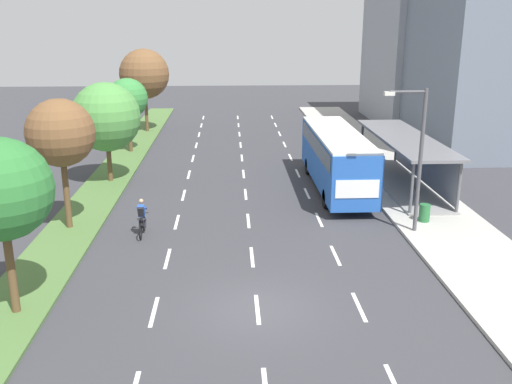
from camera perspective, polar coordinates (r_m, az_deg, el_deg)
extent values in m
plane|color=#38383D|center=(19.68, 0.14, -11.72)|extent=(140.00, 140.00, 0.00)
cube|color=#4C7038|center=(39.13, -13.61, 2.53)|extent=(2.60, 52.00, 0.12)
cube|color=#ADAAA3|center=(39.72, 12.13, 2.86)|extent=(4.50, 52.00, 0.15)
cube|color=white|center=(19.83, -10.23, -11.75)|extent=(0.14, 2.08, 0.01)
cube|color=white|center=(23.82, -8.90, -6.63)|extent=(0.14, 2.08, 0.01)
cube|color=white|center=(27.95, -7.98, -3.00)|extent=(0.14, 2.08, 0.01)
cube|color=white|center=(32.17, -7.30, -0.30)|extent=(0.14, 2.08, 0.01)
cube|color=white|center=(36.44, -6.78, 1.76)|extent=(0.14, 2.08, 0.01)
cube|color=white|center=(40.76, -6.36, 3.39)|extent=(0.14, 2.08, 0.01)
cube|color=white|center=(45.10, -6.03, 4.70)|extent=(0.14, 2.08, 0.01)
cube|color=white|center=(49.47, -5.76, 5.79)|extent=(0.14, 2.08, 0.01)
cube|color=white|center=(53.85, -5.52, 6.69)|extent=(0.14, 2.08, 0.01)
cube|color=white|center=(58.24, -5.33, 7.46)|extent=(0.14, 2.08, 0.01)
cube|color=white|center=(19.68, 0.14, -11.70)|extent=(0.14, 2.08, 0.01)
cube|color=white|center=(23.69, -0.40, -6.55)|extent=(0.14, 2.08, 0.01)
cube|color=white|center=(27.84, -0.78, -2.91)|extent=(0.14, 2.08, 0.01)
cube|color=white|center=(32.07, -1.05, -0.22)|extent=(0.14, 2.08, 0.01)
cube|color=white|center=(36.36, -1.26, 1.84)|extent=(0.14, 2.08, 0.01)
cube|color=white|center=(40.68, -1.43, 3.46)|extent=(0.14, 2.08, 0.01)
cube|color=white|center=(45.03, -1.57, 4.77)|extent=(0.14, 2.08, 0.01)
cube|color=white|center=(49.40, -1.68, 5.85)|extent=(0.14, 2.08, 0.01)
cube|color=white|center=(53.79, -1.77, 6.75)|extent=(0.14, 2.08, 0.01)
cube|color=white|center=(58.19, -1.85, 7.52)|extent=(0.14, 2.08, 0.01)
cube|color=white|center=(20.14, 10.34, -11.29)|extent=(0.14, 2.08, 0.01)
cube|color=white|center=(24.07, 8.00, -6.33)|extent=(0.14, 2.08, 0.01)
cube|color=white|center=(28.16, 6.36, -2.78)|extent=(0.14, 2.08, 0.01)
cube|color=white|center=(32.35, 5.15, -0.13)|extent=(0.14, 2.08, 0.01)
cube|color=white|center=(36.61, 4.22, 1.90)|extent=(0.14, 2.08, 0.01)
cube|color=white|center=(40.91, 3.48, 3.51)|extent=(0.14, 2.08, 0.01)
cube|color=white|center=(45.24, 2.89, 4.81)|extent=(0.14, 2.08, 0.01)
cube|color=white|center=(49.59, 2.39, 5.88)|extent=(0.14, 2.08, 0.01)
cube|color=white|center=(53.96, 1.97, 6.78)|extent=(0.14, 2.08, 0.01)
cube|color=white|center=(58.34, 1.62, 7.55)|extent=(0.14, 2.08, 0.01)
cube|color=gray|center=(34.56, 14.41, 0.84)|extent=(2.60, 11.34, 0.10)
cylinder|color=#56565B|center=(28.88, 15.42, 0.43)|extent=(0.16, 0.16, 2.60)
cylinder|color=#56565B|center=(39.01, 10.62, 4.92)|extent=(0.16, 0.16, 2.60)
cylinder|color=#56565B|center=(29.69, 19.75, 0.48)|extent=(0.16, 0.16, 2.60)
cylinder|color=#56565B|center=(39.62, 13.95, 4.90)|extent=(0.16, 0.16, 2.60)
cube|color=gray|center=(34.61, 16.54, 3.01)|extent=(0.10, 10.77, 2.34)
cube|color=slate|center=(33.93, 14.74, 5.27)|extent=(2.90, 11.74, 0.16)
cube|color=#2356B2|center=(32.94, 8.07, 3.40)|extent=(2.50, 11.20, 2.80)
cube|color=#2D3D4C|center=(32.76, 8.13, 4.85)|extent=(2.54, 10.30, 0.90)
cube|color=silver|center=(32.64, 8.17, 5.90)|extent=(2.45, 10.98, 0.12)
cube|color=#2D3D4C|center=(38.28, 6.56, 5.87)|extent=(2.25, 0.06, 1.54)
cube|color=white|center=(27.68, 10.16, 0.29)|extent=(2.12, 0.04, 0.90)
cylinder|color=black|center=(36.41, 5.29, 2.60)|extent=(0.30, 1.00, 1.00)
cylinder|color=black|center=(36.78, 8.69, 2.62)|extent=(0.30, 1.00, 1.00)
cylinder|color=black|center=(29.81, 7.09, -0.68)|extent=(0.30, 1.00, 1.00)
cylinder|color=black|center=(30.26, 11.20, -0.62)|extent=(0.30, 1.00, 1.00)
torus|color=black|center=(26.91, -11.20, -3.14)|extent=(0.06, 0.72, 0.72)
torus|color=black|center=(25.89, -11.54, -3.97)|extent=(0.06, 0.72, 0.72)
cylinder|color=black|center=(26.31, -11.40, -2.97)|extent=(0.05, 0.94, 0.05)
cylinder|color=black|center=(26.28, -11.41, -3.42)|extent=(0.05, 0.57, 0.42)
cylinder|color=black|center=(26.12, -11.47, -3.08)|extent=(0.04, 0.04, 0.40)
cube|color=black|center=(26.05, -11.50, -2.67)|extent=(0.12, 0.24, 0.06)
cylinder|color=black|center=(26.69, -11.28, -2.07)|extent=(0.46, 0.04, 0.04)
cube|color=#234CA8|center=(26.11, -11.48, -1.85)|extent=(0.30, 0.36, 0.59)
cube|color=black|center=(25.96, -11.53, -1.92)|extent=(0.26, 0.26, 0.42)
sphere|color=tan|center=(26.10, -11.50, -0.90)|extent=(0.20, 0.20, 0.20)
cylinder|color=#23232D|center=(26.23, -11.70, -2.70)|extent=(0.12, 0.42, 0.25)
cylinder|color=#23232D|center=(26.48, -11.61, -3.11)|extent=(0.10, 0.17, 0.41)
cylinder|color=#23232D|center=(26.19, -11.18, -2.70)|extent=(0.12, 0.42, 0.25)
cylinder|color=#23232D|center=(26.44, -11.10, -3.11)|extent=(0.10, 0.17, 0.41)
cylinder|color=#234CA8|center=(26.33, -11.78, -1.60)|extent=(0.09, 0.47, 0.28)
cylinder|color=#234CA8|center=(26.28, -11.05, -1.59)|extent=(0.09, 0.47, 0.28)
cylinder|color=brown|center=(20.30, -23.44, -7.19)|extent=(0.28, 0.28, 3.00)
sphere|color=#2D7533|center=(19.42, -24.37, 0.24)|extent=(3.29, 3.29, 3.29)
cylinder|color=brown|center=(27.60, -18.54, -0.09)|extent=(0.28, 0.28, 3.33)
sphere|color=brown|center=(26.95, -19.10, 5.65)|extent=(3.07, 3.07, 3.07)
cylinder|color=brown|center=(35.25, -14.55, 2.99)|extent=(0.28, 0.28, 2.36)
sphere|color=#4C8E42|center=(34.73, -14.87, 7.32)|extent=(4.06, 4.06, 4.06)
cylinder|color=brown|center=(43.00, -12.59, 5.87)|extent=(0.28, 0.28, 2.82)
sphere|color=#38843D|center=(42.62, -12.81, 9.18)|extent=(2.92, 2.92, 2.92)
cylinder|color=brown|center=(50.83, -10.98, 7.91)|extent=(0.28, 0.28, 3.35)
sphere|color=brown|center=(50.45, -11.19, 11.59)|extent=(4.25, 4.25, 4.25)
cylinder|color=#4C4C51|center=(26.24, 16.20, 2.93)|extent=(0.18, 0.18, 6.50)
cylinder|color=#4C4C51|center=(25.46, 15.04, 9.72)|extent=(1.60, 0.12, 0.12)
cube|color=silver|center=(25.24, 13.28, 9.62)|extent=(0.44, 0.24, 0.16)
cylinder|color=#286B38|center=(28.39, 16.60, -2.02)|extent=(0.52, 0.52, 0.85)
cube|color=slate|center=(48.30, 22.53, 12.22)|extent=(11.13, 15.69, 13.14)
cube|color=#8E939E|center=(57.26, 15.99, 13.32)|extent=(7.82, 12.97, 13.05)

